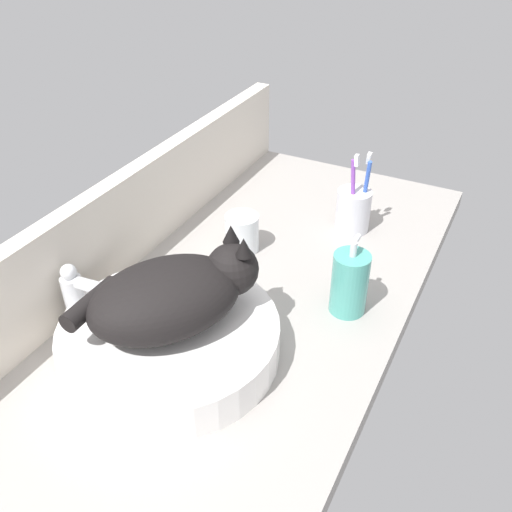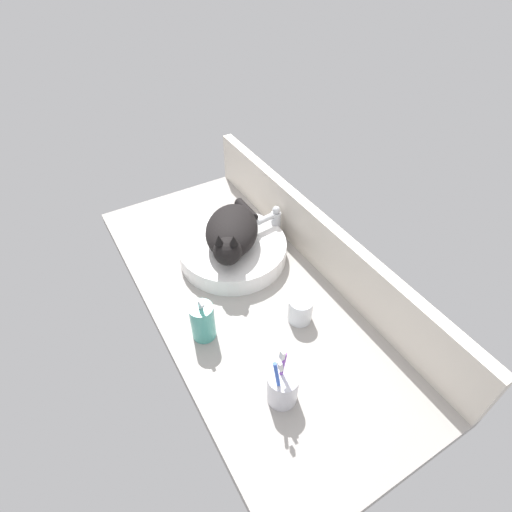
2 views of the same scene
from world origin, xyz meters
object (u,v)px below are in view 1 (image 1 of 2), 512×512
Objects in this scene: cat at (173,294)px; sink_basin at (170,339)px; faucet at (79,296)px; toothbrush_cup at (353,209)px; soap_dispenser at (350,283)px; water_glass at (242,235)px.

sink_basin is at bearing 149.28° from cat.
toothbrush_cup reaches higher than faucet.
toothbrush_cup reaches higher than sink_basin.
soap_dispenser is 1.90× the size of water_glass.
faucet is 1.68× the size of water_glass.
toothbrush_cup is (50.68, -13.17, -7.22)cm from cat.
cat is 2.22× the size of faucet.
cat reaches higher than sink_basin.
toothbrush_cup is at bearing -44.90° from water_glass.
soap_dispenser is at bearing -108.50° from water_glass.
sink_basin is 17.72cm from faucet.
water_glass is (35.16, -12.79, -3.83)cm from faucet.
sink_basin is at bearing 165.02° from toothbrush_cup.
cat is 3.74× the size of water_glass.
cat is 1.96× the size of soap_dispenser.
soap_dispenser is (24.56, -22.44, 2.87)cm from sink_basin.
faucet is 0.88× the size of soap_dispenser.
water_glass is at bearing 8.93° from cat.
faucet is (-2.80, 17.87, -4.98)cm from cat.
sink_basin is at bearing 137.58° from soap_dispenser.
cat is at bearing -30.72° from sink_basin.
cat is at bearing 137.08° from soap_dispenser.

